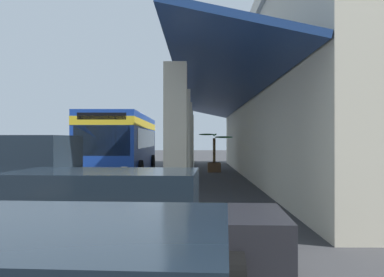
# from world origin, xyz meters

# --- Properties ---
(ground) EXTENTS (120.00, 120.00, 0.00)m
(ground) POSITION_xyz_m (0.00, 8.00, 0.00)
(ground) COLOR #38383A
(curb_strip) EXTENTS (34.82, 0.50, 0.12)m
(curb_strip) POSITION_xyz_m (-0.39, 4.08, 0.06)
(curb_strip) COLOR #9E998E
(curb_strip) RESTS_ON ground
(plaza_building) EXTENTS (29.31, 17.04, 7.37)m
(plaza_building) POSITION_xyz_m (-0.39, 13.71, 3.69)
(plaza_building) COLOR beige
(plaza_building) RESTS_ON ground
(transit_bus) EXTENTS (11.25, 2.97, 3.34)m
(transit_bus) POSITION_xyz_m (-1.34, 0.67, 1.85)
(transit_bus) COLOR #193D9E
(transit_bus) RESTS_ON ground
(parked_sedan_blue) EXTENTS (4.47, 2.14, 1.47)m
(parked_sedan_blue) POSITION_xyz_m (-7.39, -4.41, 0.75)
(parked_sedan_blue) COLOR navy
(parked_sedan_blue) RESTS_ON ground
(parked_sedan_charcoal) EXTENTS (2.57, 4.47, 1.47)m
(parked_sedan_charcoal) POSITION_xyz_m (16.04, 3.43, 0.75)
(parked_sedan_charcoal) COLOR #232328
(parked_sedan_charcoal) RESTS_ON ground
(pedestrian) EXTENTS (0.71, 0.37, 1.79)m
(pedestrian) POSITION_xyz_m (8.77, 0.02, 1.02)
(pedestrian) COLOR #38383D
(pedestrian) RESTS_ON ground
(potted_palm) EXTENTS (1.47, 2.01, 2.27)m
(potted_palm) POSITION_xyz_m (-4.48, 5.54, 0.62)
(potted_palm) COLOR brown
(potted_palm) RESTS_ON ground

